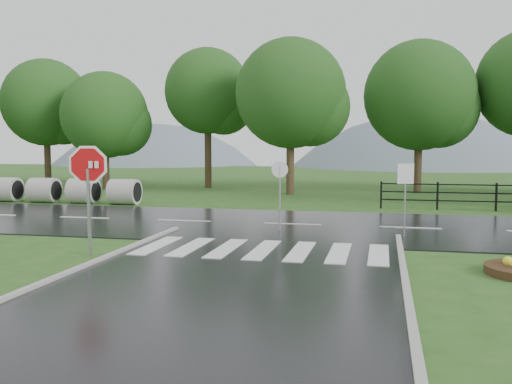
# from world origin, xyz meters

# --- Properties ---
(ground) EXTENTS (120.00, 120.00, 0.00)m
(ground) POSITION_xyz_m (0.00, 0.00, 0.00)
(ground) COLOR #28531B
(ground) RESTS_ON ground
(main_road) EXTENTS (90.00, 8.00, 0.04)m
(main_road) POSITION_xyz_m (0.00, 10.00, 0.00)
(main_road) COLOR black
(main_road) RESTS_ON ground
(crosswalk) EXTENTS (6.50, 2.80, 0.02)m
(crosswalk) POSITION_xyz_m (0.00, 5.00, 0.06)
(crosswalk) COLOR silver
(crosswalk) RESTS_ON ground
(fence_west) EXTENTS (9.58, 0.08, 1.20)m
(fence_west) POSITION_xyz_m (7.75, 16.00, 0.72)
(fence_west) COLOR black
(fence_west) RESTS_ON ground
(hills) EXTENTS (102.00, 48.00, 48.00)m
(hills) POSITION_xyz_m (3.49, 65.00, -15.54)
(hills) COLOR slate
(hills) RESTS_ON ground
(treeline) EXTENTS (83.20, 5.20, 10.00)m
(treeline) POSITION_xyz_m (1.00, 24.00, 0.00)
(treeline) COLOR #1B4816
(treeline) RESTS_ON ground
(culvert_pipes) EXTENTS (11.80, 1.20, 1.20)m
(culvert_pipes) POSITION_xyz_m (-13.99, 15.00, 0.60)
(culvert_pipes) COLOR #9E9B93
(culvert_pipes) RESTS_ON ground
(stop_sign) EXTENTS (1.29, 0.38, 2.99)m
(stop_sign) POSITION_xyz_m (-4.25, 3.60, 2.06)
(stop_sign) COLOR #939399
(stop_sign) RESTS_ON ground
(reg_sign_small) EXTENTS (0.49, 0.16, 2.26)m
(reg_sign_small) POSITION_xyz_m (3.74, 8.18, 1.59)
(reg_sign_small) COLOR #939399
(reg_sign_small) RESTS_ON ground
(reg_sign_round) EXTENTS (0.53, 0.08, 2.29)m
(reg_sign_round) POSITION_xyz_m (-0.17, 8.46, 1.45)
(reg_sign_round) COLOR #939399
(reg_sign_round) RESTS_ON ground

